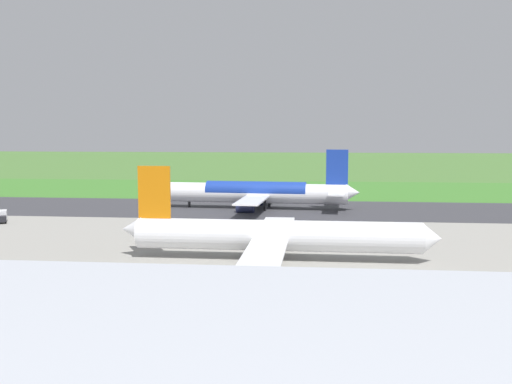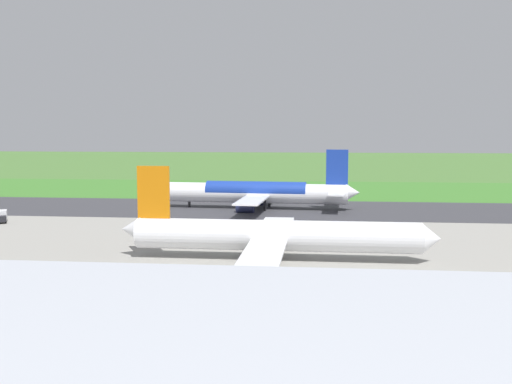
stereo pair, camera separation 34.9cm
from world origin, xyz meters
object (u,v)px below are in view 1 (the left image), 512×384
at_px(airliner_parked_mid, 275,235).
at_px(no_stopping_sign, 229,185).
at_px(airliner_main, 257,193).
at_px(service_truck_fuel, 1,216).
at_px(traffic_cone_orange, 212,190).

bearing_deg(airliner_parked_mid, no_stopping_sign, -77.70).
height_order(airliner_main, service_truck_fuel, airliner_main).
distance_m(airliner_main, service_truck_fuel, 62.16).
bearing_deg(no_stopping_sign, airliner_parked_mid, 102.30).
bearing_deg(no_stopping_sign, traffic_cone_orange, 48.09).
height_order(airliner_parked_mid, service_truck_fuel, airliner_parked_mid).
bearing_deg(airliner_parked_mid, service_truck_fuel, -26.15).
distance_m(airliner_main, traffic_cone_orange, 48.63).
bearing_deg(airliner_parked_mid, airliner_main, -81.59).
bearing_deg(service_truck_fuel, no_stopping_sign, -117.23).
height_order(airliner_main, traffic_cone_orange, airliner_main).
relative_size(no_stopping_sign, traffic_cone_orange, 5.27).
relative_size(airliner_main, traffic_cone_orange, 98.42).
relative_size(airliner_main, no_stopping_sign, 18.68).
height_order(service_truck_fuel, no_stopping_sign, no_stopping_sign).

